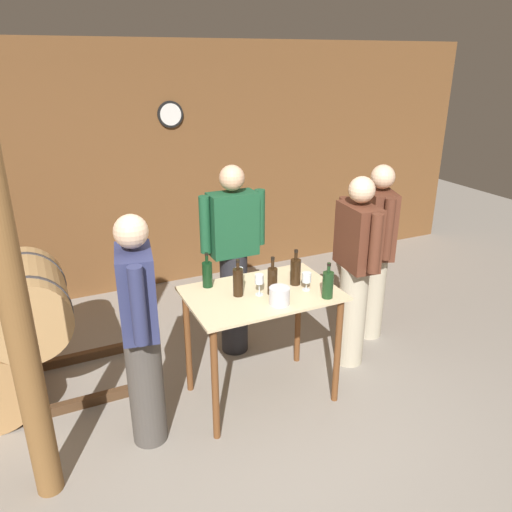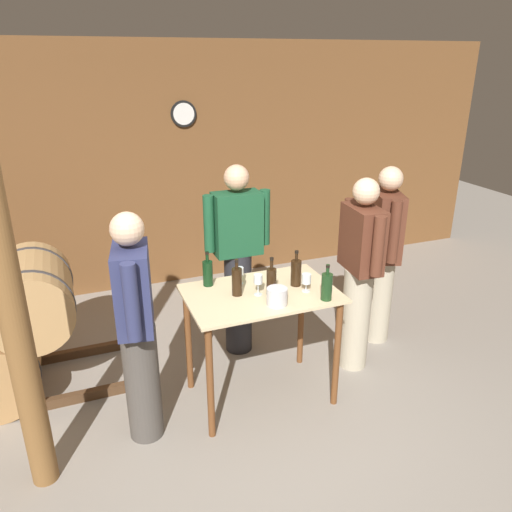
{
  "view_description": "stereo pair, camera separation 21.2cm",
  "coord_description": "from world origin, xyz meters",
  "px_view_note": "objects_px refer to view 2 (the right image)",
  "views": [
    {
      "loc": [
        -1.25,
        -2.43,
        2.52
      ],
      "look_at": [
        0.18,
        0.64,
        1.16
      ],
      "focal_mm": 35.0,
      "sensor_mm": 36.0,
      "label": 1
    },
    {
      "loc": [
        -1.06,
        -2.51,
        2.52
      ],
      "look_at": [
        0.18,
        0.64,
        1.16
      ],
      "focal_mm": 35.0,
      "sensor_mm": 36.0,
      "label": 2
    }
  ],
  "objects_px": {
    "person_host": "(383,253)",
    "wooden_post": "(8,288)",
    "wine_bottle_right": "(296,272)",
    "wine_glass_near_center": "(258,280)",
    "ice_bucket": "(277,296)",
    "wine_bottle_center": "(271,280)",
    "person_visitor_near_door": "(238,258)",
    "wine_bottle_far_left": "(208,273)",
    "person_visitor_with_scarf": "(359,272)",
    "wine_glass_near_left": "(239,272)",
    "person_visitor_bearded": "(137,326)",
    "wine_glass_near_right": "(306,279)",
    "wine_bottle_left": "(237,281)",
    "wine_bottle_far_right": "(327,286)"
  },
  "relations": [
    {
      "from": "wine_bottle_center",
      "to": "wine_bottle_far_right",
      "type": "relative_size",
      "value": 1.07
    },
    {
      "from": "wine_glass_near_center",
      "to": "person_visitor_bearded",
      "type": "xyz_separation_m",
      "value": [
        -0.89,
        -0.08,
        -0.15
      ]
    },
    {
      "from": "wine_bottle_right",
      "to": "wine_glass_near_right",
      "type": "height_order",
      "value": "wine_bottle_right"
    },
    {
      "from": "wooden_post",
      "to": "wine_glass_near_left",
      "type": "xyz_separation_m",
      "value": [
        1.51,
        0.49,
        -0.34
      ]
    },
    {
      "from": "wine_bottle_far_right",
      "to": "wine_bottle_right",
      "type": "bearing_deg",
      "value": 108.57
    },
    {
      "from": "wine_bottle_far_left",
      "to": "wine_glass_near_left",
      "type": "distance_m",
      "value": 0.24
    },
    {
      "from": "wooden_post",
      "to": "wine_bottle_right",
      "type": "distance_m",
      "value": 1.95
    },
    {
      "from": "wine_bottle_far_left",
      "to": "person_visitor_near_door",
      "type": "height_order",
      "value": "person_visitor_near_door"
    },
    {
      "from": "wine_bottle_left",
      "to": "person_host",
      "type": "height_order",
      "value": "person_host"
    },
    {
      "from": "ice_bucket",
      "to": "person_host",
      "type": "relative_size",
      "value": 0.09
    },
    {
      "from": "wine_bottle_far_right",
      "to": "person_visitor_with_scarf",
      "type": "distance_m",
      "value": 0.66
    },
    {
      "from": "wine_bottle_far_left",
      "to": "wine_glass_near_center",
      "type": "relative_size",
      "value": 1.7
    },
    {
      "from": "wine_bottle_right",
      "to": "person_host",
      "type": "bearing_deg",
      "value": 20.18
    },
    {
      "from": "wine_bottle_center",
      "to": "person_visitor_near_door",
      "type": "relative_size",
      "value": 0.17
    },
    {
      "from": "wine_bottle_far_left",
      "to": "person_visitor_bearded",
      "type": "relative_size",
      "value": 0.16
    },
    {
      "from": "wine_bottle_far_left",
      "to": "person_visitor_bearded",
      "type": "bearing_deg",
      "value": -148.1
    },
    {
      "from": "wine_glass_near_left",
      "to": "person_host",
      "type": "bearing_deg",
      "value": 8.23
    },
    {
      "from": "wine_glass_near_right",
      "to": "ice_bucket",
      "type": "relative_size",
      "value": 0.94
    },
    {
      "from": "ice_bucket",
      "to": "person_visitor_bearded",
      "type": "height_order",
      "value": "person_visitor_bearded"
    },
    {
      "from": "wine_bottle_far_left",
      "to": "person_visitor_with_scarf",
      "type": "height_order",
      "value": "person_visitor_with_scarf"
    },
    {
      "from": "wine_bottle_far_right",
      "to": "ice_bucket",
      "type": "distance_m",
      "value": 0.36
    },
    {
      "from": "person_host",
      "to": "wooden_post",
      "type": "bearing_deg",
      "value": -166.69
    },
    {
      "from": "wine_bottle_far_left",
      "to": "wine_glass_near_left",
      "type": "xyz_separation_m",
      "value": [
        0.23,
        -0.06,
        -0.01
      ]
    },
    {
      "from": "person_visitor_bearded",
      "to": "person_visitor_with_scarf",
      "type": "bearing_deg",
      "value": 6.77
    },
    {
      "from": "wine_bottle_far_left",
      "to": "wine_bottle_far_right",
      "type": "distance_m",
      "value": 0.89
    },
    {
      "from": "ice_bucket",
      "to": "person_visitor_near_door",
      "type": "bearing_deg",
      "value": 87.82
    },
    {
      "from": "wine_bottle_left",
      "to": "wine_bottle_center",
      "type": "relative_size",
      "value": 0.97
    },
    {
      "from": "wine_bottle_far_left",
      "to": "wine_glass_near_center",
      "type": "height_order",
      "value": "wine_bottle_far_left"
    },
    {
      "from": "wooden_post",
      "to": "wine_glass_near_left",
      "type": "bearing_deg",
      "value": 18.0
    },
    {
      "from": "ice_bucket",
      "to": "person_host",
      "type": "distance_m",
      "value": 1.46
    },
    {
      "from": "ice_bucket",
      "to": "person_visitor_with_scarf",
      "type": "height_order",
      "value": "person_visitor_with_scarf"
    },
    {
      "from": "wine_bottle_center",
      "to": "ice_bucket",
      "type": "height_order",
      "value": "wine_bottle_center"
    },
    {
      "from": "wine_bottle_far_left",
      "to": "wine_glass_near_right",
      "type": "xyz_separation_m",
      "value": [
        0.64,
        -0.36,
        -0.01
      ]
    },
    {
      "from": "wine_glass_near_left",
      "to": "wine_glass_near_center",
      "type": "distance_m",
      "value": 0.24
    },
    {
      "from": "wine_glass_near_right",
      "to": "wine_glass_near_left",
      "type": "bearing_deg",
      "value": 143.59
    },
    {
      "from": "wine_glass_near_center",
      "to": "wine_bottle_far_left",
      "type": "bearing_deg",
      "value": 135.35
    },
    {
      "from": "person_visitor_with_scarf",
      "to": "ice_bucket",
      "type": "bearing_deg",
      "value": -159.68
    },
    {
      "from": "wine_glass_near_left",
      "to": "ice_bucket",
      "type": "bearing_deg",
      "value": -72.93
    },
    {
      "from": "wine_bottle_left",
      "to": "person_visitor_near_door",
      "type": "distance_m",
      "value": 0.74
    },
    {
      "from": "wine_glass_near_center",
      "to": "ice_bucket",
      "type": "xyz_separation_m",
      "value": [
        0.07,
        -0.19,
        -0.06
      ]
    },
    {
      "from": "wine_glass_near_right",
      "to": "person_host",
      "type": "bearing_deg",
      "value": 26.36
    },
    {
      "from": "wooden_post",
      "to": "ice_bucket",
      "type": "relative_size",
      "value": 18.47
    },
    {
      "from": "wooden_post",
      "to": "wine_bottle_far_right",
      "type": "distance_m",
      "value": 2.02
    },
    {
      "from": "wine_bottle_left",
      "to": "wine_glass_near_left",
      "type": "bearing_deg",
      "value": 65.06
    },
    {
      "from": "wooden_post",
      "to": "ice_bucket",
      "type": "distance_m",
      "value": 1.68
    },
    {
      "from": "person_visitor_near_door",
      "to": "wine_glass_near_center",
      "type": "bearing_deg",
      "value": -97.86
    },
    {
      "from": "wine_bottle_right",
      "to": "wine_glass_near_center",
      "type": "distance_m",
      "value": 0.33
    },
    {
      "from": "wine_bottle_far_left",
      "to": "wine_bottle_center",
      "type": "bearing_deg",
      "value": -39.19
    },
    {
      "from": "wine_glass_near_right",
      "to": "ice_bucket",
      "type": "bearing_deg",
      "value": -157.98
    },
    {
      "from": "person_visitor_with_scarf",
      "to": "person_visitor_near_door",
      "type": "height_order",
      "value": "person_visitor_near_door"
    }
  ]
}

